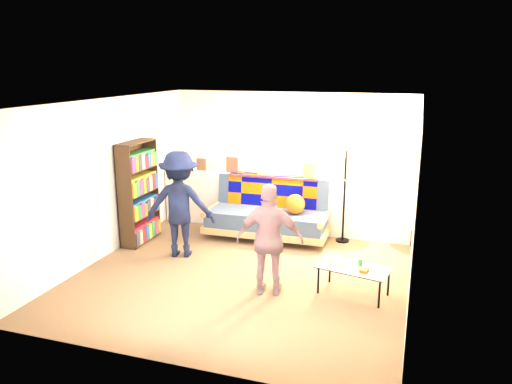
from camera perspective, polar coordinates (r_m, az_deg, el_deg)
ground at (r=7.36m, az=-0.98°, el=-8.69°), size 5.00×5.00×0.00m
room_shell at (r=7.31m, az=0.17°, el=4.85°), size 4.60×5.05×2.45m
half_wall_ledge at (r=8.81m, az=2.83°, el=-1.30°), size 4.45×0.15×1.00m
ledge_decor at (r=8.70m, az=1.41°, el=3.09°), size 2.97×0.02×0.45m
futon_sofa at (r=8.53m, az=1.54°, el=-2.41°), size 2.10×1.04×0.89m
bookshelf at (r=8.43m, az=-13.26°, el=-0.42°), size 0.28×0.84×1.68m
coffee_table at (r=6.56m, az=11.17°, el=-8.64°), size 0.98×0.67×0.46m
floor_lamp at (r=8.25m, az=10.18°, el=2.05°), size 0.38×0.32×1.62m
person_left at (r=7.68m, az=-8.70°, el=-1.40°), size 1.17×0.86×1.63m
person_right at (r=6.33m, az=1.59°, el=-5.49°), size 0.91×0.50×1.46m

